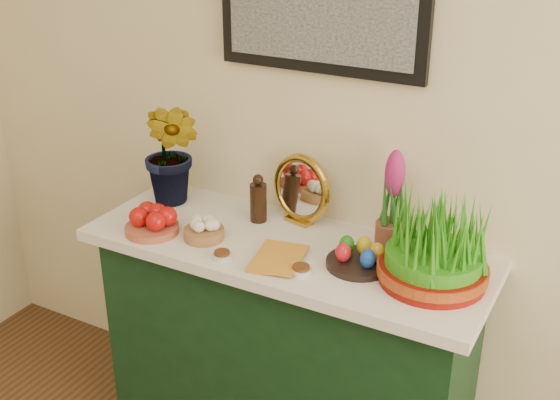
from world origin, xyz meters
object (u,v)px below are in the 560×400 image
at_px(sideboard, 287,354).
at_px(hyacinth_green, 171,136).
at_px(mirror, 301,190).
at_px(book, 256,254).
at_px(wheatgrass_sabzeh, 435,246).

relative_size(sideboard, hyacinth_green, 2.40).
bearing_deg(mirror, book, -90.65).
height_order(hyacinth_green, mirror, hyacinth_green).
relative_size(hyacinth_green, mirror, 2.08).
height_order(sideboard, book, book).
relative_size(hyacinth_green, wheatgrass_sabzeh, 1.59).
height_order(hyacinth_green, book, hyacinth_green).
height_order(hyacinth_green, wheatgrass_sabzeh, hyacinth_green).
bearing_deg(wheatgrass_sabzeh, book, -166.31).
xyz_separation_m(sideboard, mirror, (-0.04, 0.17, 0.59)).
height_order(book, wheatgrass_sabzeh, wheatgrass_sabzeh).
relative_size(sideboard, wheatgrass_sabzeh, 3.83).
bearing_deg(hyacinth_green, book, -19.83).
distance_m(sideboard, mirror, 0.61).
bearing_deg(mirror, hyacinth_green, -169.43).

